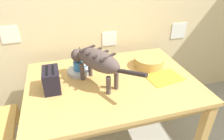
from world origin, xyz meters
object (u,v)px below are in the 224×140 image
book_stack (144,60)px  toaster (52,80)px  coffee_mug (79,65)px  magazine (164,78)px  saucer_bowl (79,71)px  wicker_basket (149,62)px  cat (96,61)px  dining_table (112,89)px

book_stack → toaster: toaster is taller
coffee_mug → magazine: bearing=-22.0°
book_stack → toaster: (-0.86, -0.21, 0.06)m
saucer_bowl → magazine: size_ratio=0.71×
magazine → book_stack: bearing=90.9°
coffee_mug → book_stack: 0.63m
saucer_bowl → wicker_basket: bearing=-4.5°
saucer_bowl → toaster: size_ratio=1.02×
coffee_mug → magazine: 0.74m
toaster → book_stack: bearing=13.7°
cat → book_stack: cat is taller
dining_table → magazine: (0.44, -0.08, 0.09)m
cat → toaster: (-0.35, 0.01, -0.12)m
coffee_mug → cat: bearing=-58.6°
wicker_basket → toaster: (-0.87, -0.13, 0.04)m
magazine → wicker_basket: wicker_basket is taller
magazine → wicker_basket: size_ratio=1.06×
book_stack → coffee_mug: bearing=-177.7°
saucer_bowl → cat: bearing=-57.9°
book_stack → magazine: bearing=-79.6°
saucer_bowl → book_stack: (0.63, 0.03, 0.01)m
dining_table → book_stack: (0.38, 0.22, 0.11)m
wicker_basket → cat: bearing=-164.9°
cat → saucer_bowl: bearing=90.0°
cat → coffee_mug: size_ratio=4.96×
toaster → coffee_mug: bearing=38.5°
dining_table → wicker_basket: (0.40, 0.14, 0.13)m
cat → book_stack: bearing=-9.0°
cat → book_stack: (0.51, 0.22, -0.18)m
dining_table → magazine: 0.46m
dining_table → toaster: (-0.48, 0.01, 0.17)m
coffee_mug → book_stack: size_ratio=0.77×
saucer_bowl → dining_table: bearing=-37.8°
dining_table → coffee_mug: size_ratio=10.63×
magazine → coffee_mug: bearing=148.6°
book_stack → wicker_basket: bearing=-80.7°
dining_table → toaster: size_ratio=6.91×
dining_table → magazine: magazine is taller
coffee_mug → toaster: bearing=-141.5°
cat → saucer_bowl: size_ratio=3.16×
coffee_mug → toaster: size_ratio=0.65×
dining_table → book_stack: bearing=29.5°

